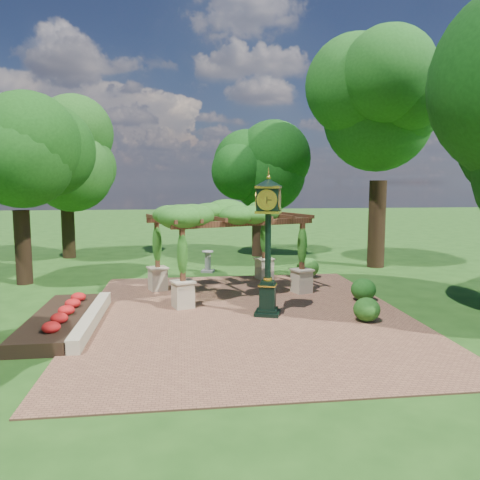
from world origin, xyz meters
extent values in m
plane|color=#1E4714|center=(0.00, 0.00, 0.00)|extent=(120.00, 120.00, 0.00)
cube|color=brown|center=(0.00, 1.00, 0.02)|extent=(10.00, 12.00, 0.04)
cube|color=#C6B793|center=(-4.60, 0.50, 0.20)|extent=(0.35, 5.00, 0.40)
cube|color=red|center=(-5.50, 0.50, 0.18)|extent=(1.50, 5.00, 0.36)
cube|color=black|center=(0.66, 0.86, 0.10)|extent=(0.95, 0.95, 0.11)
cube|color=black|center=(0.66, 0.86, 0.61)|extent=(0.59, 0.59, 0.85)
cube|color=gold|center=(0.66, 0.86, 0.98)|extent=(0.67, 0.67, 0.04)
cylinder|color=black|center=(0.66, 0.86, 2.21)|extent=(0.24, 0.24, 2.17)
cube|color=black|center=(0.66, 0.86, 3.63)|extent=(0.83, 0.83, 0.66)
cylinder|color=white|center=(0.56, 0.54, 3.63)|extent=(0.55, 0.20, 0.57)
cone|color=black|center=(0.66, 0.86, 4.15)|extent=(1.07, 1.07, 0.24)
sphere|color=gold|center=(0.66, 0.86, 4.29)|extent=(0.13, 0.13, 0.13)
cube|color=#C7B594|center=(-1.95, 2.05, 0.46)|extent=(0.78, 0.78, 0.85)
cube|color=#542F1C|center=(-1.95, 2.05, 1.80)|extent=(0.19, 0.19, 1.74)
cube|color=#C7B594|center=(2.47, 3.63, 0.46)|extent=(0.78, 0.78, 0.85)
cube|color=#542F1C|center=(2.47, 3.63, 1.80)|extent=(0.19, 0.19, 1.74)
cube|color=#C7B594|center=(-2.90, 4.70, 0.46)|extent=(0.78, 0.78, 0.85)
cube|color=#542F1C|center=(-2.90, 4.70, 1.80)|extent=(0.19, 0.19, 1.74)
cube|color=#C7B594|center=(1.52, 6.28, 0.46)|extent=(0.78, 0.78, 0.85)
cube|color=#542F1C|center=(1.52, 6.28, 1.80)|extent=(0.19, 0.19, 1.74)
cube|color=#542F1C|center=(0.26, 2.84, 2.74)|extent=(5.17, 1.96, 0.21)
cube|color=#542F1C|center=(-0.69, 5.49, 2.74)|extent=(5.17, 1.96, 0.21)
ellipsoid|color=#265E1A|center=(-0.22, 4.16, 3.00)|extent=(6.27, 5.02, 0.94)
cube|color=gray|center=(-0.79, 8.28, 0.05)|extent=(0.68, 0.68, 0.10)
cylinder|color=gray|center=(-0.79, 8.28, 0.50)|extent=(0.35, 0.35, 0.90)
cylinder|color=gray|center=(-0.79, 8.28, 0.97)|extent=(0.64, 0.64, 0.05)
ellipsoid|color=#1F5217|center=(3.46, -0.19, 0.40)|extent=(0.89, 0.89, 0.71)
ellipsoid|color=#1A4F16|center=(4.31, 2.19, 0.43)|extent=(1.01, 1.01, 0.78)
ellipsoid|color=#29621C|center=(3.44, 6.33, 0.47)|extent=(1.27, 1.27, 0.87)
cylinder|color=black|center=(-8.40, 6.70, 1.51)|extent=(0.64, 0.64, 3.03)
ellipsoid|color=#154210|center=(-8.40, 6.70, 5.42)|extent=(4.01, 4.01, 4.78)
cylinder|color=black|center=(-8.17, 13.45, 1.62)|extent=(0.70, 0.70, 3.23)
ellipsoid|color=#1E4E16|center=(-8.17, 13.45, 5.79)|extent=(3.98, 3.98, 5.11)
cylinder|color=#382216|center=(2.30, 12.77, 1.42)|extent=(0.67, 0.67, 2.83)
ellipsoid|color=#103C0F|center=(2.30, 12.77, 5.07)|extent=(4.04, 4.04, 4.47)
cylinder|color=#322013|center=(7.52, 8.64, 2.12)|extent=(0.82, 0.82, 4.24)
ellipsoid|color=#1A4F16|center=(7.52, 8.64, 7.59)|extent=(4.84, 4.84, 6.70)
camera|label=1|loc=(-1.96, -13.14, 4.14)|focal=35.00mm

